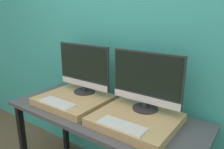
{
  "coord_description": "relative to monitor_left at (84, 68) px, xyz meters",
  "views": [
    {
      "loc": [
        1.01,
        -0.93,
        1.58
      ],
      "look_at": [
        0.0,
        0.47,
        1.08
      ],
      "focal_mm": 35.0,
      "sensor_mm": 36.0,
      "label": 1
    }
  ],
  "objects": [
    {
      "name": "wall_back",
      "position": [
        0.32,
        0.26,
        0.21
      ],
      "size": [
        8.0,
        0.04,
        2.6
      ],
      "color": "teal",
      "rests_on": "ground_plane"
    },
    {
      "name": "workbench",
      "position": [
        0.32,
        -0.14,
        -0.38
      ],
      "size": [
        1.65,
        0.66,
        0.8
      ],
      "color": "#47474C",
      "rests_on": "ground_plane"
    },
    {
      "name": "wooden_riser_left",
      "position": [
        0.0,
        -0.14,
        -0.26
      ],
      "size": [
        0.58,
        0.51,
        0.06
      ],
      "color": "tan",
      "rests_on": "workbench"
    },
    {
      "name": "keyboard_right",
      "position": [
        0.63,
        -0.33,
        -0.22
      ],
      "size": [
        0.33,
        0.12,
        0.01
      ],
      "color": "silver",
      "rests_on": "wooden_riser_right"
    },
    {
      "name": "monitor_right",
      "position": [
        0.63,
        0.0,
        0.0
      ],
      "size": [
        0.56,
        0.2,
        0.45
      ],
      "color": "#282828",
      "rests_on": "wooden_riser_right"
    },
    {
      "name": "wooden_riser_right",
      "position": [
        0.63,
        -0.14,
        -0.26
      ],
      "size": [
        0.58,
        0.51,
        0.06
      ],
      "color": "tan",
      "rests_on": "workbench"
    },
    {
      "name": "keyboard_left",
      "position": [
        0.0,
        -0.33,
        -0.22
      ],
      "size": [
        0.33,
        0.12,
        0.01
      ],
      "color": "silver",
      "rests_on": "wooden_riser_left"
    },
    {
      "name": "monitor_left",
      "position": [
        0.0,
        0.0,
        0.0
      ],
      "size": [
        0.56,
        0.2,
        0.45
      ],
      "color": "#282828",
      "rests_on": "wooden_riser_left"
    }
  ]
}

